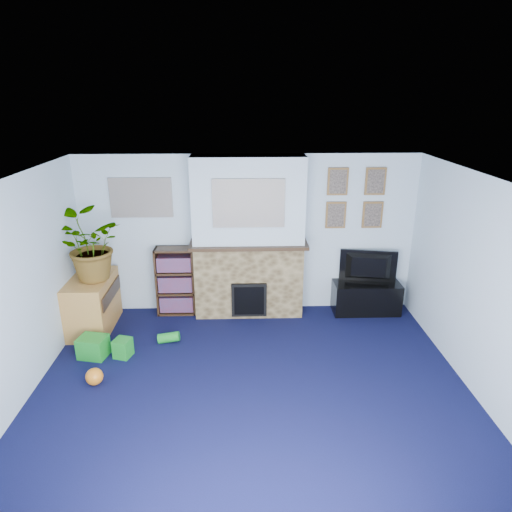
{
  "coord_description": "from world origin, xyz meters",
  "views": [
    {
      "loc": [
        -0.09,
        -4.3,
        3.22
      ],
      "look_at": [
        0.07,
        0.91,
        1.34
      ],
      "focal_mm": 32.0,
      "sensor_mm": 36.0,
      "label": 1
    }
  ],
  "objects_px": {
    "bookshelf": "(176,282)",
    "sideboard": "(93,305)",
    "television": "(368,268)",
    "tv_stand": "(366,298)"
  },
  "relations": [
    {
      "from": "bookshelf",
      "to": "sideboard",
      "type": "relative_size",
      "value": 1.06
    },
    {
      "from": "television",
      "to": "bookshelf",
      "type": "distance_m",
      "value": 2.92
    },
    {
      "from": "bookshelf",
      "to": "sideboard",
      "type": "distance_m",
      "value": 1.23
    },
    {
      "from": "tv_stand",
      "to": "bookshelf",
      "type": "bearing_deg",
      "value": 178.49
    },
    {
      "from": "tv_stand",
      "to": "television",
      "type": "distance_m",
      "value": 0.5
    },
    {
      "from": "bookshelf",
      "to": "tv_stand",
      "type": "bearing_deg",
      "value": -1.51
    },
    {
      "from": "tv_stand",
      "to": "television",
      "type": "relative_size",
      "value": 1.18
    },
    {
      "from": "television",
      "to": "bookshelf",
      "type": "xyz_separation_m",
      "value": [
        -2.91,
        0.06,
        -0.22
      ]
    },
    {
      "from": "bookshelf",
      "to": "television",
      "type": "bearing_deg",
      "value": -1.11
    },
    {
      "from": "sideboard",
      "to": "tv_stand",
      "type": "bearing_deg",
      "value": 5.27
    }
  ]
}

